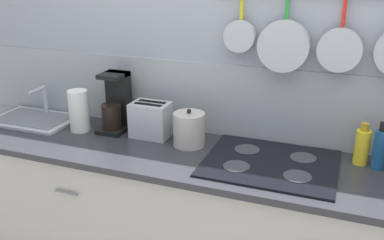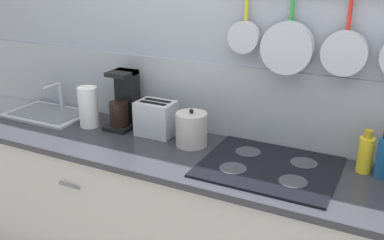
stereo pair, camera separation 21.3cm
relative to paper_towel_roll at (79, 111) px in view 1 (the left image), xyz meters
name	(u,v)px [view 1 (the left image)]	position (x,y,z in m)	size (l,w,h in m)	color
wall_back	(251,72)	(0.94, 0.26, 0.25)	(7.20, 0.15, 2.60)	#999EA8
cabinet_base	(228,239)	(0.93, -0.08, -0.59)	(3.16, 0.58, 0.86)	#B7B2A8
countertop	(230,163)	(0.93, -0.08, -0.14)	(3.20, 0.60, 0.03)	#2D2D33
sink_basin	(34,118)	(-0.37, 0.04, -0.11)	(0.51, 0.34, 0.19)	#B7BABF
paper_towel_roll	(79,111)	(0.00, 0.00, 0.00)	(0.11, 0.11, 0.24)	white
coffee_maker	(116,106)	(0.19, 0.10, 0.02)	(0.15, 0.20, 0.34)	black
toaster	(151,120)	(0.43, 0.07, -0.02)	(0.23, 0.15, 0.20)	#B7BABF
kettle	(189,129)	(0.67, 0.03, -0.03)	(0.17, 0.17, 0.20)	beige
cooktop	(270,163)	(1.13, -0.05, -0.11)	(0.63, 0.52, 0.01)	black
bottle_cooking_wine	(362,146)	(1.54, 0.11, -0.03)	(0.07, 0.07, 0.21)	yellow
bottle_hot_sauce	(380,148)	(1.61, 0.09, -0.02)	(0.06, 0.06, 0.23)	navy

